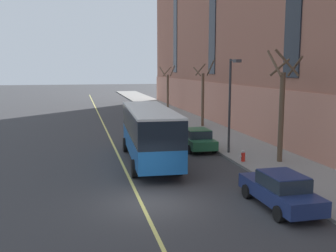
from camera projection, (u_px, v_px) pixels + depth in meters
ground_plane at (153, 203)px, 17.48m from camera, size 260.00×260.00×0.00m
sidewalk at (296, 172)px, 22.33m from camera, size 4.99×160.00×0.15m
city_bus at (149, 131)px, 24.56m from camera, size 3.18×10.72×3.47m
parked_car_red_0 at (169, 124)px, 36.75m from camera, size 1.94×4.79×1.56m
parked_car_navy_1 at (280, 190)px, 16.74m from camera, size 1.95×4.68×1.56m
parked_car_green_2 at (197, 139)px, 28.75m from camera, size 2.07×4.60×1.56m
parked_car_black_4 at (151, 112)px, 46.05m from camera, size 1.93×4.82×1.56m
street_tree_mid_block at (282, 106)px, 24.09m from camera, size 1.78×1.74×6.91m
street_tree_far_uptown at (203, 95)px, 39.24m from camera, size 1.79×1.75×6.59m
street_tree_far_downtown at (168, 88)px, 54.31m from camera, size 1.96×1.93×6.14m
street_lamp at (231, 96)px, 26.40m from camera, size 0.36×1.48×6.40m
fire_hydrant at (243, 156)px, 24.56m from camera, size 0.42×0.24×0.72m
lane_centerline at (132, 184)px, 20.25m from camera, size 0.16×140.00×0.01m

